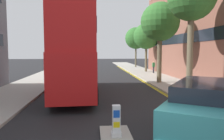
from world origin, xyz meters
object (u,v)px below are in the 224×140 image
(taxi_minivan, at_px, (206,117))
(pedestrian_far, at_px, (154,67))
(double_decker_bus_away, at_px, (75,52))
(keep_left_bollard, at_px, (116,122))

(taxi_minivan, xyz_separation_m, pedestrian_far, (4.85, 22.96, -0.08))
(double_decker_bus_away, bearing_deg, pedestrian_far, 54.56)
(taxi_minivan, bearing_deg, keep_left_bollard, 157.06)
(double_decker_bus_away, height_order, pedestrian_far, double_decker_bus_away)
(double_decker_bus_away, relative_size, taxi_minivan, 2.16)
(keep_left_bollard, height_order, taxi_minivan, taxi_minivan)
(double_decker_bus_away, xyz_separation_m, taxi_minivan, (4.73, -9.50, -1.96))
(keep_left_bollard, distance_m, taxi_minivan, 2.91)
(keep_left_bollard, height_order, pedestrian_far, pedestrian_far)
(double_decker_bus_away, xyz_separation_m, pedestrian_far, (9.58, 13.46, -2.04))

